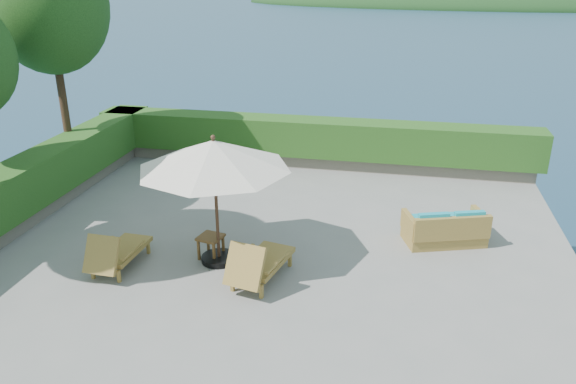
% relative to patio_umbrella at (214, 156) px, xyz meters
% --- Properties ---
extents(ground, '(12.00, 12.00, 0.00)m').
position_rel_patio_umbrella_xyz_m(ground, '(0.84, 0.29, -2.14)').
color(ground, gray).
rests_on(ground, ground).
extents(foundation, '(12.00, 12.00, 3.00)m').
position_rel_patio_umbrella_xyz_m(foundation, '(0.84, 0.29, -3.69)').
color(foundation, '#585046').
rests_on(foundation, ocean).
extents(ocean, '(600.00, 600.00, 0.00)m').
position_rel_patio_umbrella_xyz_m(ocean, '(0.84, 0.29, -5.14)').
color(ocean, navy).
rests_on(ocean, ground).
extents(offshore_island, '(126.00, 57.60, 12.60)m').
position_rel_patio_umbrella_xyz_m(offshore_island, '(25.84, 140.29, -5.14)').
color(offshore_island, black).
rests_on(offshore_island, ocean).
extents(planter_wall_far, '(12.00, 0.60, 0.36)m').
position_rel_patio_umbrella_xyz_m(planter_wall_far, '(0.84, 5.89, -1.96)').
color(planter_wall_far, slate).
rests_on(planter_wall_far, ground).
extents(planter_wall_left, '(0.60, 12.00, 0.36)m').
position_rel_patio_umbrella_xyz_m(planter_wall_left, '(-4.76, 0.29, -1.96)').
color(planter_wall_left, slate).
rests_on(planter_wall_left, ground).
extents(hedge_far, '(12.40, 0.90, 1.00)m').
position_rel_patio_umbrella_xyz_m(hedge_far, '(0.84, 5.89, -1.29)').
color(hedge_far, '#1D4112').
rests_on(hedge_far, planter_wall_far).
extents(hedge_left, '(0.90, 12.40, 1.00)m').
position_rel_patio_umbrella_xyz_m(hedge_left, '(-4.76, 0.29, -1.29)').
color(hedge_left, '#1D4112').
rests_on(hedge_left, planter_wall_left).
extents(tree_far, '(2.80, 2.80, 6.03)m').
position_rel_patio_umbrella_xyz_m(tree_far, '(-5.16, 3.49, 2.27)').
color(tree_far, '#452C1A').
rests_on(tree_far, ground).
extents(patio_umbrella, '(2.94, 2.94, 2.53)m').
position_rel_patio_umbrella_xyz_m(patio_umbrella, '(0.00, 0.00, 0.00)').
color(patio_umbrella, black).
rests_on(patio_umbrella, ground).
extents(lounge_left, '(0.73, 1.54, 0.87)m').
position_rel_patio_umbrella_xyz_m(lounge_left, '(-1.76, -0.68, -1.77)').
color(lounge_left, olive).
rests_on(lounge_left, ground).
extents(lounge_right, '(1.00, 1.73, 0.94)m').
position_rel_patio_umbrella_xyz_m(lounge_right, '(0.94, -0.60, -1.74)').
color(lounge_right, olive).
rests_on(lounge_right, ground).
extents(side_table, '(0.53, 0.53, 0.47)m').
position_rel_patio_umbrella_xyz_m(side_table, '(-0.19, 0.10, -1.75)').
color(side_table, brown).
rests_on(side_table, ground).
extents(wicker_loveseat, '(1.78, 1.29, 0.79)m').
position_rel_patio_umbrella_xyz_m(wicker_loveseat, '(4.30, 1.65, -1.83)').
color(wicker_loveseat, olive).
rests_on(wicker_loveseat, ground).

